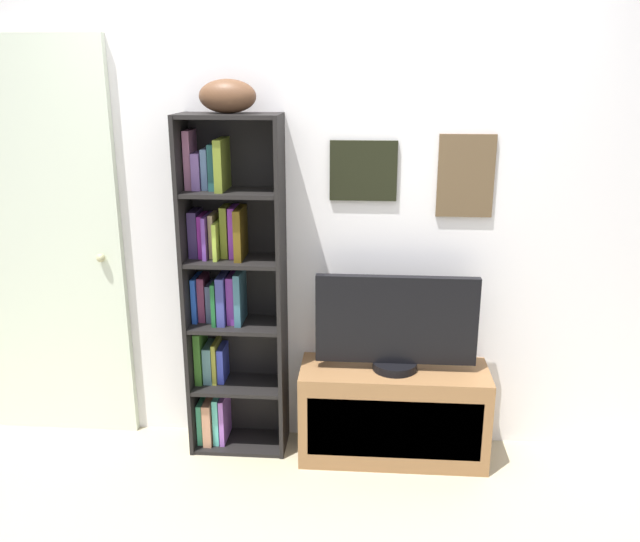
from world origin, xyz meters
TOP-DOWN VIEW (x-y plane):
  - back_wall at (0.00, 1.13)m, footprint 4.80×0.08m
  - bookshelf at (-0.41, 1.00)m, footprint 0.49×0.26m
  - football at (-0.36, 0.97)m, footprint 0.28×0.17m
  - tv_stand at (0.43, 0.92)m, footprint 0.94×0.34m
  - television at (0.43, 0.93)m, footprint 0.78×0.22m
  - door at (-1.37, 1.08)m, footprint 0.82×0.09m

SIDE VIEW (x-z plane):
  - tv_stand at x=0.43m, z-range 0.00..0.48m
  - television at x=0.43m, z-range 0.48..0.96m
  - bookshelf at x=-0.41m, z-range -0.01..1.71m
  - door at x=-1.37m, z-range 0.00..2.07m
  - back_wall at x=0.00m, z-range 0.00..2.41m
  - football at x=-0.36m, z-range 1.71..1.87m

